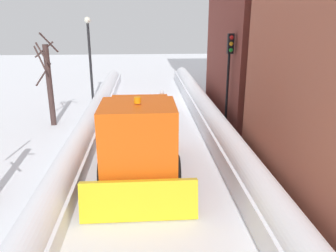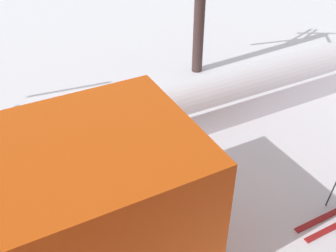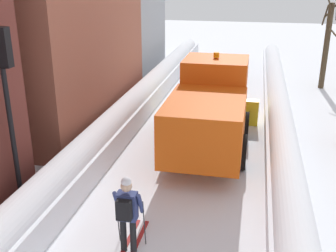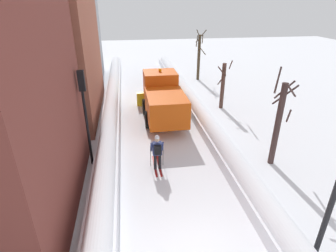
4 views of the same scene
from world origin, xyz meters
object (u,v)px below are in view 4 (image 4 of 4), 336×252
bare_tree_near (278,122)px  bare_tree_far (199,56)px  traffic_light_pole (84,101)px  plow_truck (163,99)px  skier (157,151)px  bare_tree_mid (223,85)px

bare_tree_near → bare_tree_far: bare_tree_far is taller
traffic_light_pole → bare_tree_near: bearing=-8.8°
plow_truck → bare_tree_far: bearing=62.6°
traffic_light_pole → skier: bearing=-18.8°
plow_truck → skier: bearing=-100.5°
traffic_light_pole → bare_tree_near: bare_tree_near is taller
skier → bare_tree_near: bare_tree_near is taller
bare_tree_near → plow_truck: bearing=126.9°
skier → bare_tree_mid: bearing=52.1°
skier → bare_tree_near: 5.73m
bare_tree_near → bare_tree_far: 15.32m
bare_tree_near → bare_tree_mid: 7.53m
plow_truck → bare_tree_near: bare_tree_near is taller
plow_truck → traffic_light_pole: size_ratio=1.30×
plow_truck → bare_tree_near: bearing=-53.1°
skier → bare_tree_near: bearing=-3.0°
bare_tree_near → bare_tree_mid: size_ratio=1.28×
skier → traffic_light_pole: (-3.10, 1.05, 2.21)m
plow_truck → bare_tree_mid: bearing=18.0°
plow_truck → bare_tree_mid: bare_tree_mid is taller
plow_truck → bare_tree_far: size_ratio=1.25×
traffic_light_pole → bare_tree_far: (8.99, 13.97, -0.89)m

